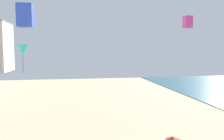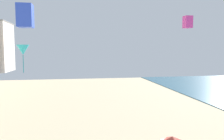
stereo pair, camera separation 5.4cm
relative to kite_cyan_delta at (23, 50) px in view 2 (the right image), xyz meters
The scene contains 3 objects.
kite_cyan_delta is the anchor object (origin of this frame).
kite_magenta_box 19.03m from the kite_cyan_delta, 25.28° to the right, with size 0.73×0.73×1.15m.
kite_blue_box 14.65m from the kite_cyan_delta, 76.81° to the right, with size 0.87×0.87×1.37m.
Camera 2 is at (0.56, -0.01, 7.62)m, focal length 35.20 mm.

